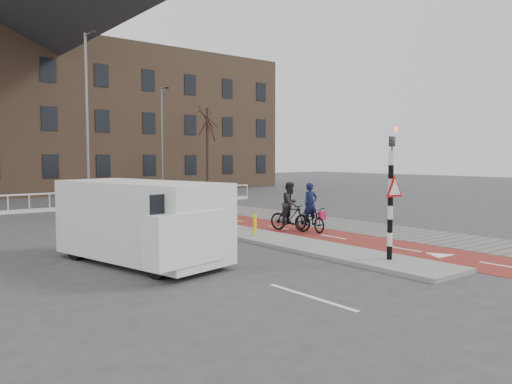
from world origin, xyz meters
TOP-DOWN VIEW (x-y plane):
  - ground at (0.00, 0.00)m, footprint 120.00×120.00m
  - bike_lane at (1.50, 10.00)m, footprint 2.50×60.00m
  - sidewalk at (4.30, 10.00)m, footprint 3.00×60.00m
  - curb_island at (-0.70, 4.00)m, footprint 1.80×16.00m
  - traffic_signal at (-0.60, -2.02)m, footprint 0.80×0.80m
  - bollard at (-0.97, 3.38)m, footprint 0.12×0.12m
  - cyclist_near at (1.81, 3.48)m, footprint 0.87×1.84m
  - cyclist_far at (1.28, 4.04)m, footprint 1.03×1.81m
  - van at (-5.76, 2.22)m, footprint 3.12×5.43m
  - railing at (-5.00, 17.00)m, footprint 28.00×0.10m
  - townhouse_row at (-3.00, 32.00)m, footprint 46.00×10.00m
  - tree_right at (10.25, 23.92)m, footprint 0.25×0.25m
  - streetlight_near at (-3.31, 13.06)m, footprint 0.12×0.12m
  - streetlight_right at (6.52, 24.58)m, footprint 0.12×0.12m

SIDE VIEW (x-z plane):
  - ground at x=0.00m, z-range 0.00..0.00m
  - bike_lane at x=1.50m, z-range 0.00..0.01m
  - sidewalk at x=4.30m, z-range 0.00..0.01m
  - curb_island at x=-0.70m, z-range 0.00..0.12m
  - railing at x=-5.00m, z-range -0.19..0.80m
  - bollard at x=-0.97m, z-range 0.12..0.89m
  - cyclist_near at x=1.81m, z-range -0.30..1.56m
  - cyclist_far at x=1.28m, z-range -0.15..1.73m
  - van at x=-5.76m, z-range 0.06..2.25m
  - traffic_signal at x=-0.60m, z-range 0.15..3.83m
  - tree_right at x=10.25m, z-range 0.00..6.77m
  - streetlight_right at x=6.52m, z-range 0.00..8.17m
  - streetlight_near at x=-3.31m, z-range 0.00..8.54m
  - townhouse_row at x=-3.00m, z-range -0.14..15.76m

